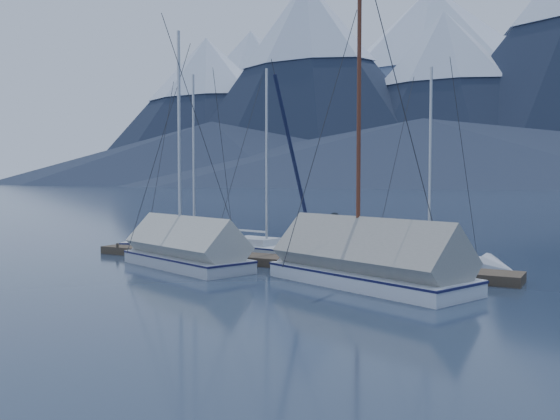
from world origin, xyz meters
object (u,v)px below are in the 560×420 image
object	(u,v)px
sailboat_open_left	(204,248)
sailboat_open_right	(440,263)
sailboat_covered_near	(354,267)
person	(336,237)
sailboat_covered_far	(178,253)
sailboat_open_mid	(275,252)

from	to	relation	value
sailboat_open_left	sailboat_open_right	world-z (taller)	sailboat_open_left
sailboat_covered_near	person	world-z (taller)	sailboat_covered_near
sailboat_open_left	sailboat_covered_near	world-z (taller)	sailboat_covered_near
sailboat_open_left	sailboat_covered_far	distance (m)	4.58
person	sailboat_open_mid	bearing A→B (deg)	70.55
sailboat_open_mid	person	xyz separation A→B (m)	(4.06, -2.57, 1.10)
sailboat_open_left	person	distance (m)	8.12
sailboat_open_mid	sailboat_open_right	world-z (taller)	sailboat_open_mid
sailboat_open_left	person	size ratio (longest dim) A/B	4.97
sailboat_open_left	sailboat_open_right	size ratio (longest dim) A/B	1.06
sailboat_open_left	sailboat_covered_far	xyz separation A→B (m)	(1.83, -4.19, 0.33)
sailboat_open_mid	person	distance (m)	4.93
sailboat_open_right	sailboat_covered_far	distance (m)	10.26
sailboat_open_left	sailboat_open_mid	bearing A→B (deg)	5.07
sailboat_open_right	person	bearing A→B (deg)	-137.95
sailboat_open_mid	sailboat_covered_far	xyz separation A→B (m)	(-1.83, -4.51, 0.33)
sailboat_open_right	sailboat_covered_far	world-z (taller)	sailboat_covered_far
sailboat_open_left	sailboat_open_right	bearing A→B (deg)	3.20
sailboat_open_left	sailboat_covered_far	size ratio (longest dim) A/B	0.91
sailboat_open_right	person	xyz separation A→B (m)	(-3.16, -2.85, 1.11)
sailboat_open_mid	person	bearing A→B (deg)	-32.29
sailboat_covered_near	sailboat_open_right	bearing A→B (deg)	72.87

